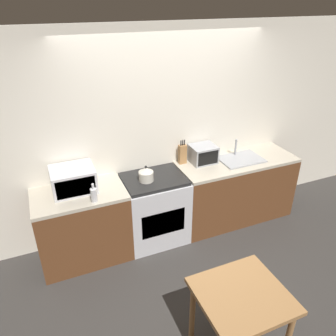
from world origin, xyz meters
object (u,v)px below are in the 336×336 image
at_px(bottle, 94,195).
at_px(dining_table, 241,305).
at_px(toaster_oven, 203,154).
at_px(microwave, 73,179).
at_px(stove_range, 155,209).
at_px(kettle, 146,174).

relative_size(bottle, dining_table, 0.29).
bearing_deg(toaster_oven, microwave, -178.05).
bearing_deg(bottle, toaster_oven, 14.18).
distance_m(stove_range, bottle, 0.96).
relative_size(kettle, dining_table, 0.26).
relative_size(kettle, microwave, 0.42).
bearing_deg(bottle, microwave, 116.06).
relative_size(toaster_oven, dining_table, 0.43).
bearing_deg(microwave, stove_range, -5.57).
xyz_separation_m(bottle, toaster_oven, (1.50, 0.38, 0.03)).
xyz_separation_m(stove_range, microwave, (-0.92, 0.09, 0.59)).
xyz_separation_m(bottle, dining_table, (0.84, -1.54, -0.35)).
distance_m(microwave, bottle, 0.36).
distance_m(bottle, dining_table, 1.79).
relative_size(microwave, bottle, 2.19).
bearing_deg(kettle, microwave, 171.66).
bearing_deg(stove_range, toaster_oven, 11.13).
xyz_separation_m(kettle, bottle, (-0.65, -0.20, -0.00)).
height_order(kettle, microwave, microwave).
bearing_deg(kettle, stove_range, 15.68).
height_order(microwave, toaster_oven, microwave).
height_order(stove_range, microwave, microwave).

